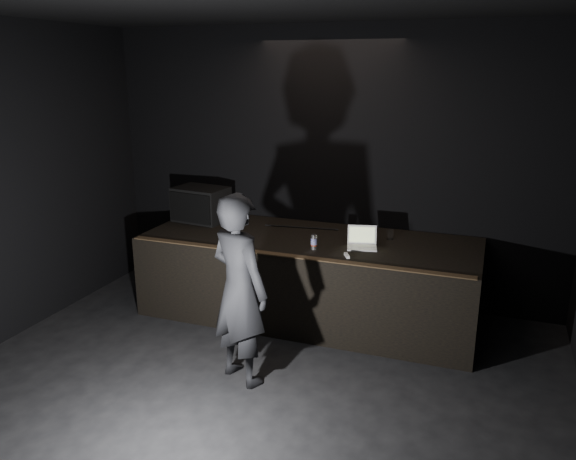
{
  "coord_description": "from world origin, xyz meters",
  "views": [
    {
      "loc": [
        2.0,
        -3.41,
        2.99
      ],
      "look_at": [
        -0.11,
        2.3,
        1.21
      ],
      "focal_mm": 35.0,
      "sensor_mm": 36.0,
      "label": 1
    }
  ],
  "objects_px": {
    "laptop": "(362,242)",
    "person": "(240,289)",
    "stage_riser": "(309,277)",
    "stage_monitor": "(201,204)",
    "beer_can": "(314,242)"
  },
  "relations": [
    {
      "from": "laptop",
      "to": "person",
      "type": "height_order",
      "value": "person"
    },
    {
      "from": "stage_monitor",
      "to": "laptop",
      "type": "xyz_separation_m",
      "value": [
        2.28,
        -0.36,
        -0.17
      ]
    },
    {
      "from": "stage_riser",
      "to": "beer_can",
      "type": "height_order",
      "value": "beer_can"
    },
    {
      "from": "beer_can",
      "to": "stage_monitor",
      "type": "bearing_deg",
      "value": 160.34
    },
    {
      "from": "stage_riser",
      "to": "person",
      "type": "relative_size",
      "value": 2.11
    },
    {
      "from": "person",
      "to": "stage_monitor",
      "type": "bearing_deg",
      "value": -28.46
    },
    {
      "from": "stage_riser",
      "to": "person",
      "type": "height_order",
      "value": "person"
    },
    {
      "from": "stage_riser",
      "to": "laptop",
      "type": "xyz_separation_m",
      "value": [
        0.67,
        -0.11,
        0.56
      ]
    },
    {
      "from": "stage_riser",
      "to": "beer_can",
      "type": "xyz_separation_m",
      "value": [
        0.18,
        -0.38,
        0.58
      ]
    },
    {
      "from": "stage_riser",
      "to": "laptop",
      "type": "bearing_deg",
      "value": -9.07
    },
    {
      "from": "person",
      "to": "stage_riser",
      "type": "bearing_deg",
      "value": -71.3
    },
    {
      "from": "stage_monitor",
      "to": "person",
      "type": "distance_m",
      "value": 2.4
    },
    {
      "from": "stage_monitor",
      "to": "beer_can",
      "type": "bearing_deg",
      "value": -12.45
    },
    {
      "from": "stage_riser",
      "to": "stage_monitor",
      "type": "bearing_deg",
      "value": 170.94
    },
    {
      "from": "beer_can",
      "to": "person",
      "type": "bearing_deg",
      "value": -105.09
    }
  ]
}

